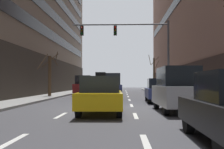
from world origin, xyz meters
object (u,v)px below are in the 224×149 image
at_px(taxi_driving_4, 101,95).
at_px(pedestrian_1, 209,89).
at_px(car_parked_2, 160,91).
at_px(car_driving_3, 110,87).
at_px(street_tree_2, 154,73).
at_px(street_tree_1, 50,74).
at_px(taxi_driving_1, 111,88).
at_px(pedestrian_0, 178,85).
at_px(taxi_driving_0, 98,86).
at_px(car_parked_1, 177,90).
at_px(traffic_signal_0, 135,41).
at_px(car_driving_2, 84,86).

xyz_separation_m(taxi_driving_4, pedestrian_1, (5.25, 2.13, 0.20)).
bearing_deg(car_parked_2, car_driving_3, 144.77).
xyz_separation_m(taxi_driving_4, street_tree_2, (5.51, 28.42, 1.91)).
bearing_deg(street_tree_1, taxi_driving_1, 21.04).
bearing_deg(pedestrian_0, taxi_driving_0, 117.87).
xyz_separation_m(taxi_driving_4, car_parked_1, (3.45, 0.93, 0.23)).
xyz_separation_m(taxi_driving_0, traffic_signal_0, (5.12, -19.93, 4.08)).
bearing_deg(pedestrian_1, taxi_driving_4, -157.91).
relative_size(car_driving_3, pedestrian_1, 2.84).
height_order(taxi_driving_1, street_tree_1, street_tree_1).
xyz_separation_m(traffic_signal_0, street_tree_1, (-7.67, 0.66, -2.84)).
height_order(taxi_driving_4, street_tree_1, street_tree_1).
bearing_deg(taxi_driving_4, pedestrian_0, 66.63).
bearing_deg(traffic_signal_0, car_driving_2, 136.98).
xyz_separation_m(car_parked_1, traffic_signal_0, (-1.42, 11.09, 3.90)).
relative_size(traffic_signal_0, street_tree_2, 1.59).
distance_m(car_parked_1, street_tree_2, 27.62).
relative_size(taxi_driving_4, street_tree_1, 1.09).
bearing_deg(car_parked_2, street_tree_1, 147.97).
relative_size(street_tree_1, pedestrian_0, 2.32).
xyz_separation_m(car_driving_3, street_tree_2, (5.55, 18.96, 1.69)).
xyz_separation_m(car_driving_2, taxi_driving_4, (3.14, -16.85, -0.23)).
distance_m(taxi_driving_4, car_parked_2, 7.80).
xyz_separation_m(car_driving_3, taxi_driving_4, (0.04, -9.46, -0.22)).
height_order(traffic_signal_0, pedestrian_1, traffic_signal_0).
bearing_deg(pedestrian_1, pedestrian_0, 85.53).
bearing_deg(taxi_driving_1, pedestrian_0, -3.65).
bearing_deg(car_driving_3, pedestrian_0, 38.16).
bearing_deg(taxi_driving_1, taxi_driving_4, -89.23).
distance_m(car_parked_2, street_tree_2, 21.61).
xyz_separation_m(car_parked_1, pedestrian_0, (2.76, 13.44, 0.11)).
relative_size(taxi_driving_0, car_parked_2, 1.06).
bearing_deg(taxi_driving_1, car_parked_2, -64.88).
height_order(car_parked_1, pedestrian_0, car_parked_1).
distance_m(taxi_driving_1, taxi_driving_4, 14.78).
height_order(car_driving_3, car_parked_2, car_driving_3).
bearing_deg(car_parked_2, street_tree_2, 84.51).
distance_m(car_driving_3, pedestrian_1, 9.04).
distance_m(taxi_driving_0, taxi_driving_1, 17.42).
relative_size(taxi_driving_0, car_driving_2, 1.06).
relative_size(taxi_driving_1, street_tree_1, 1.15).
height_order(taxi_driving_0, taxi_driving_4, taxi_driving_0).
relative_size(taxi_driving_1, pedestrian_1, 3.03).
xyz_separation_m(taxi_driving_1, taxi_driving_4, (0.20, -14.78, -0.04)).
height_order(taxi_driving_0, pedestrian_1, taxi_driving_0).
xyz_separation_m(car_driving_2, traffic_signal_0, (5.17, -4.82, 3.89)).
bearing_deg(street_tree_1, traffic_signal_0, -4.91).
bearing_deg(street_tree_1, car_parked_1, -52.26).
bearing_deg(car_parked_1, traffic_signal_0, 97.31).
height_order(taxi_driving_0, car_parked_2, taxi_driving_0).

